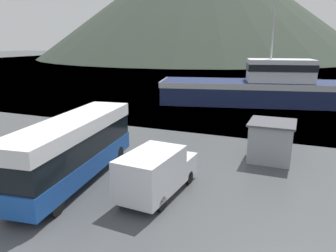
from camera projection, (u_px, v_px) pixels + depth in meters
The scene contains 6 objects.
water_surface at pixel (281, 59), 135.01m from camera, with size 240.00×240.00×0.00m, color #475B6B.
tour_bus at pixel (73, 147), 17.47m from camera, with size 3.81×10.39×3.45m.
delivery_van at pixel (156, 171), 16.01m from camera, with size 2.46×5.36×2.33m.
fishing_boat at pixel (262, 87), 39.11m from camera, with size 23.98×11.12×11.32m.
storage_bin at pixel (40, 148), 21.50m from camera, with size 1.15×1.34×1.22m.
dock_kiosk at pixel (271, 141), 20.82m from camera, with size 2.82×2.98×2.50m.
Camera 1 is at (8.95, -6.07, 7.42)m, focal length 35.00 mm.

